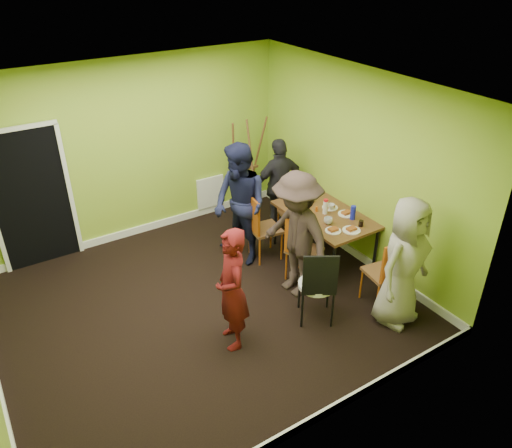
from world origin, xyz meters
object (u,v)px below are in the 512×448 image
(chair_back_end, at_px, (288,195))
(person_back_end, at_px, (279,185))
(chair_front_end, at_px, (388,270))
(orange_bottle, at_px, (317,209))
(person_left_near, at_px, (296,235))
(dining_table, at_px, (325,217))
(person_standing, at_px, (232,290))
(chair_left_far, at_px, (260,224))
(thermos, at_px, (325,207))
(easel, at_px, (247,167))
(chair_bentwood, at_px, (318,283))
(person_left_far, at_px, (240,205))
(chair_left_near, at_px, (301,247))
(blue_bottle, at_px, (353,213))
(person_front_end, at_px, (404,263))

(chair_back_end, relative_size, person_back_end, 0.59)
(chair_front_end, distance_m, orange_bottle, 1.47)
(chair_front_end, distance_m, person_left_near, 1.23)
(dining_table, height_order, person_standing, person_standing)
(chair_left_far, distance_m, thermos, 0.97)
(chair_back_end, height_order, thermos, thermos)
(chair_front_end, relative_size, person_back_end, 0.66)
(dining_table, height_order, easel, easel)
(chair_bentwood, distance_m, person_left_near, 0.74)
(chair_back_end, distance_m, person_left_near, 1.62)
(person_left_far, bearing_deg, orange_bottle, 56.66)
(person_standing, bearing_deg, thermos, 126.56)
(orange_bottle, bearing_deg, chair_back_end, 85.07)
(chair_back_end, bearing_deg, chair_front_end, 100.79)
(thermos, bearing_deg, chair_left_near, -154.37)
(dining_table, relative_size, chair_front_end, 1.48)
(dining_table, distance_m, chair_left_far, 0.94)
(chair_bentwood, xyz_separation_m, orange_bottle, (0.93, 1.21, 0.20))
(chair_left_near, xyz_separation_m, person_standing, (-1.40, -0.55, 0.20))
(chair_front_end, xyz_separation_m, person_standing, (-1.99, 0.47, 0.19))
(person_left_near, bearing_deg, blue_bottle, 90.67)
(dining_table, bearing_deg, chair_bentwood, -132.15)
(easel, xyz_separation_m, person_front_end, (0.06, -3.47, 0.01))
(blue_bottle, distance_m, orange_bottle, 0.54)
(thermos, relative_size, person_back_end, 0.13)
(easel, distance_m, person_left_near, 2.40)
(dining_table, height_order, person_left_near, person_left_near)
(dining_table, xyz_separation_m, person_back_end, (-0.04, 1.10, 0.08))
(dining_table, bearing_deg, orange_bottle, 117.04)
(person_standing, bearing_deg, easel, 159.22)
(person_left_far, bearing_deg, person_standing, -39.79)
(chair_left_far, xyz_separation_m, easel, (0.63, 1.39, 0.26))
(dining_table, distance_m, person_left_near, 0.96)
(chair_left_near, height_order, chair_front_end, chair_front_end)
(chair_front_end, relative_size, person_left_far, 0.56)
(chair_front_end, relative_size, orange_bottle, 13.55)
(dining_table, xyz_separation_m, chair_left_near, (-0.64, -0.31, -0.13))
(chair_back_end, relative_size, person_left_far, 0.51)
(chair_left_far, bearing_deg, thermos, 66.12)
(blue_bottle, xyz_separation_m, person_left_near, (-1.07, -0.10, 0.02))
(chair_left_near, relative_size, chair_back_end, 1.09)
(chair_back_end, distance_m, orange_bottle, 0.82)
(orange_bottle, xyz_separation_m, person_left_far, (-0.99, 0.51, 0.12))
(dining_table, xyz_separation_m, easel, (-0.17, 1.87, 0.14))
(blue_bottle, bearing_deg, person_front_end, -104.63)
(person_back_end, relative_size, person_front_end, 0.92)
(person_standing, bearing_deg, blue_bottle, 116.77)
(chair_front_end, relative_size, person_left_near, 0.58)
(orange_bottle, xyz_separation_m, person_left_near, (-0.78, -0.55, 0.09))
(blue_bottle, height_order, person_standing, person_standing)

